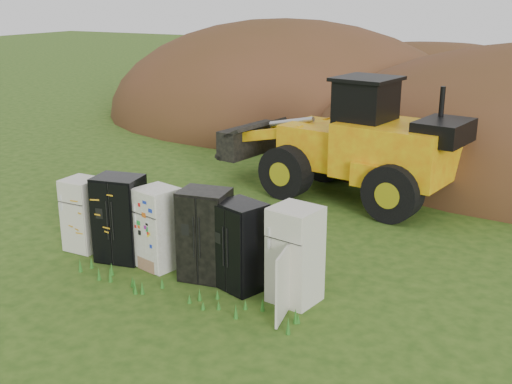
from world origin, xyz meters
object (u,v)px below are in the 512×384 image
(fridge_dark_mid, at_px, (205,235))
(fridge_open_door, at_px, (295,255))
(fridge_black_right, at_px, (241,246))
(wheel_loader, at_px, (337,136))
(fridge_sticker, at_px, (159,228))
(fridge_black_side, at_px, (120,218))
(fridge_leftmost, at_px, (83,214))

(fridge_dark_mid, relative_size, fridge_open_door, 1.00)
(fridge_dark_mid, height_order, fridge_black_right, fridge_dark_mid)
(fridge_open_door, bearing_deg, wheel_loader, 114.74)
(wheel_loader, bearing_deg, fridge_sticker, -93.11)
(fridge_black_right, bearing_deg, wheel_loader, 114.22)
(fridge_black_side, bearing_deg, fridge_leftmost, 166.03)
(fridge_leftmost, height_order, fridge_black_side, fridge_black_side)
(fridge_black_side, bearing_deg, fridge_dark_mid, -9.14)
(fridge_sticker, relative_size, fridge_dark_mid, 0.93)
(fridge_black_side, bearing_deg, fridge_black_right, -10.98)
(fridge_open_door, bearing_deg, fridge_leftmost, -171.31)
(fridge_leftmost, xyz_separation_m, fridge_sticker, (1.93, -0.00, 0.04))
(fridge_sticker, height_order, wheel_loader, wheel_loader)
(fridge_sticker, bearing_deg, fridge_black_right, 11.21)
(fridge_black_right, bearing_deg, fridge_sticker, -163.54)
(wheel_loader, bearing_deg, fridge_dark_mid, -83.15)
(fridge_leftmost, distance_m, fridge_open_door, 4.89)
(fridge_leftmost, bearing_deg, fridge_sticker, -0.40)
(fridge_black_right, relative_size, fridge_open_door, 0.95)
(fridge_sticker, height_order, fridge_open_door, fridge_open_door)
(fridge_sticker, relative_size, wheel_loader, 0.24)
(fridge_dark_mid, bearing_deg, fridge_black_side, 172.16)
(fridge_leftmost, distance_m, fridge_dark_mid, 3.01)
(fridge_leftmost, xyz_separation_m, fridge_black_side, (1.03, -0.06, 0.10))
(fridge_black_side, xyz_separation_m, fridge_black_right, (2.78, -0.02, -0.05))
(fridge_sticker, bearing_deg, fridge_open_door, 11.99)
(fridge_dark_mid, bearing_deg, fridge_leftmost, 170.50)
(fridge_black_side, relative_size, fridge_sticker, 1.08)
(fridge_leftmost, relative_size, fridge_black_right, 0.94)
(fridge_black_right, relative_size, wheel_loader, 0.25)
(fridge_sticker, distance_m, fridge_open_door, 2.96)
(fridge_dark_mid, distance_m, fridge_black_right, 0.81)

